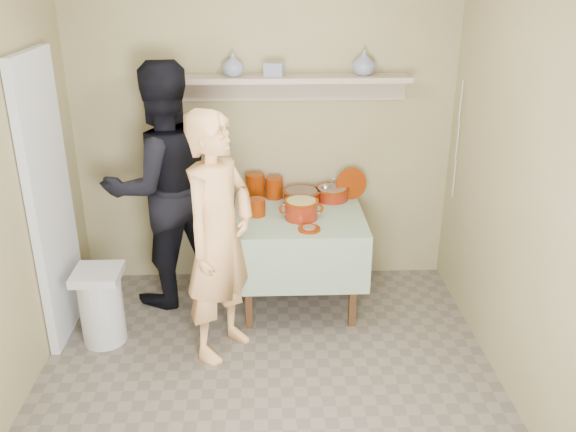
{
  "coord_description": "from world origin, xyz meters",
  "views": [
    {
      "loc": [
        0.01,
        -2.97,
        2.5
      ],
      "look_at": [
        0.15,
        0.75,
        0.95
      ],
      "focal_mm": 38.0,
      "sensor_mm": 36.0,
      "label": 1
    }
  ],
  "objects_px": {
    "trash_bin": "(102,306)",
    "person_cook": "(219,238)",
    "cazuela_rice": "(301,208)",
    "serving_table": "(298,226)",
    "person_helper": "(164,187)"
  },
  "relations": [
    {
      "from": "trash_bin",
      "to": "person_cook",
      "type": "bearing_deg",
      "value": -8.48
    },
    {
      "from": "cazuela_rice",
      "to": "trash_bin",
      "type": "height_order",
      "value": "cazuela_rice"
    },
    {
      "from": "cazuela_rice",
      "to": "trash_bin",
      "type": "bearing_deg",
      "value": -164.89
    },
    {
      "from": "cazuela_rice",
      "to": "trash_bin",
      "type": "relative_size",
      "value": 0.59
    },
    {
      "from": "person_cook",
      "to": "serving_table",
      "type": "height_order",
      "value": "person_cook"
    },
    {
      "from": "person_helper",
      "to": "trash_bin",
      "type": "height_order",
      "value": "person_helper"
    },
    {
      "from": "person_helper",
      "to": "serving_table",
      "type": "distance_m",
      "value": 1.06
    },
    {
      "from": "person_cook",
      "to": "cazuela_rice",
      "type": "height_order",
      "value": "person_cook"
    },
    {
      "from": "trash_bin",
      "to": "person_helper",
      "type": "bearing_deg",
      "value": 57.54
    },
    {
      "from": "trash_bin",
      "to": "serving_table",
      "type": "bearing_deg",
      "value": 19.93
    },
    {
      "from": "person_cook",
      "to": "trash_bin",
      "type": "relative_size",
      "value": 3.02
    },
    {
      "from": "person_cook",
      "to": "serving_table",
      "type": "xyz_separation_m",
      "value": [
        0.55,
        0.64,
        -0.2
      ]
    },
    {
      "from": "cazuela_rice",
      "to": "trash_bin",
      "type": "xyz_separation_m",
      "value": [
        -1.42,
        -0.38,
        -0.56
      ]
    },
    {
      "from": "person_cook",
      "to": "cazuela_rice",
      "type": "bearing_deg",
      "value": -15.33
    },
    {
      "from": "person_cook",
      "to": "cazuela_rice",
      "type": "xyz_separation_m",
      "value": [
        0.56,
        0.51,
        -0.0
      ]
    }
  ]
}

